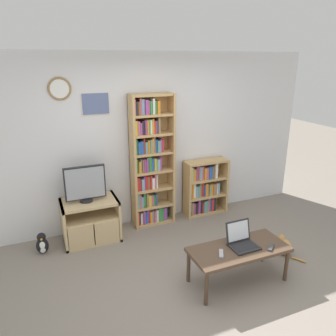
{
  "coord_description": "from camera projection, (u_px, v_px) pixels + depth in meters",
  "views": [
    {
      "loc": [
        -1.52,
        -2.7,
        2.5
      ],
      "look_at": [
        0.04,
        1.03,
        1.14
      ],
      "focal_mm": 35.0,
      "sensor_mm": 36.0,
      "label": 1
    }
  ],
  "objects": [
    {
      "name": "remote_far_from_laptop",
      "position": [
        271.0,
        247.0,
        3.73
      ],
      "size": [
        0.15,
        0.13,
        0.02
      ],
      "rotation": [
        0.0,
        0.0,
        2.24
      ],
      "color": "#38383A",
      "rests_on": "coffee_table"
    },
    {
      "name": "ground_plane",
      "position": [
        200.0,
        290.0,
        3.71
      ],
      "size": [
        18.0,
        18.0,
        0.0
      ],
      "primitive_type": "plane",
      "color": "gray"
    },
    {
      "name": "bookshelf_short",
      "position": [
        203.0,
        188.0,
        5.44
      ],
      "size": [
        0.73,
        0.28,
        0.93
      ],
      "color": "tan",
      "rests_on": "ground_plane"
    },
    {
      "name": "laptop",
      "position": [
        241.0,
        240.0,
        3.77
      ],
      "size": [
        0.32,
        0.3,
        0.27
      ],
      "rotation": [
        0.0,
        0.0,
        0.02
      ],
      "color": "#232326",
      "rests_on": "coffee_table"
    },
    {
      "name": "television",
      "position": [
        85.0,
        184.0,
        4.48
      ],
      "size": [
        0.55,
        0.18,
        0.51
      ],
      "color": "black",
      "rests_on": "tv_stand"
    },
    {
      "name": "penguin_figurine",
      "position": [
        42.0,
        244.0,
        4.38
      ],
      "size": [
        0.16,
        0.14,
        0.3
      ],
      "color": "black",
      "rests_on": "ground_plane"
    },
    {
      "name": "coffee_table",
      "position": [
        239.0,
        251.0,
        3.75
      ],
      "size": [
        1.15,
        0.51,
        0.44
      ],
      "color": "#4C3828",
      "rests_on": "ground_plane"
    },
    {
      "name": "bookshelf_tall",
      "position": [
        150.0,
        163.0,
        4.94
      ],
      "size": [
        0.65,
        0.27,
        2.03
      ],
      "color": "tan",
      "rests_on": "ground_plane"
    },
    {
      "name": "wall_back",
      "position": [
        143.0,
        141.0,
        4.96
      ],
      "size": [
        5.61,
        0.09,
        2.6
      ],
      "color": "silver",
      "rests_on": "ground_plane"
    },
    {
      "name": "remote_near_laptop",
      "position": [
        221.0,
        254.0,
        3.61
      ],
      "size": [
        0.12,
        0.16,
        0.02
      ],
      "rotation": [
        0.0,
        0.0,
        5.75
      ],
      "color": "#99999E",
      "rests_on": "coffee_table"
    },
    {
      "name": "tv_stand",
      "position": [
        91.0,
        220.0,
        4.66
      ],
      "size": [
        0.78,
        0.52,
        0.6
      ],
      "color": "tan",
      "rests_on": "ground_plane"
    },
    {
      "name": "cat",
      "position": [
        283.0,
        246.0,
        4.37
      ],
      "size": [
        0.24,
        0.42,
        0.27
      ],
      "rotation": [
        0.0,
        0.0,
        0.14
      ],
      "color": "#B78447",
      "rests_on": "ground_plane"
    }
  ]
}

